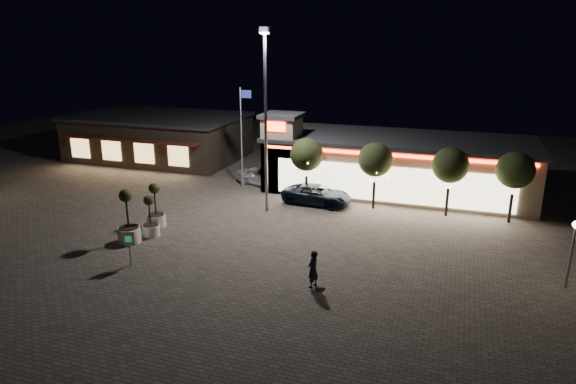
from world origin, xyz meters
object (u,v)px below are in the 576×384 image
(white_sedan, at_px, (260,177))
(planter_mid, at_px, (129,226))
(pedestrian, at_px, (313,269))
(pickup_truck, at_px, (317,195))
(valet_sign, at_px, (129,242))
(planter_left, at_px, (151,223))

(white_sedan, height_order, planter_mid, planter_mid)
(pedestrian, bearing_deg, planter_mid, -78.80)
(pickup_truck, relative_size, white_sedan, 1.24)
(white_sedan, relative_size, pedestrian, 2.15)
(valet_sign, bearing_deg, pickup_truck, 62.98)
(pedestrian, distance_m, valet_sign, 10.04)
(planter_mid, bearing_deg, planter_left, 61.44)
(white_sedan, bearing_deg, planter_left, -172.14)
(planter_left, bearing_deg, valet_sign, -72.05)
(pedestrian, relative_size, planter_mid, 0.58)
(valet_sign, bearing_deg, planter_left, 107.95)
(pickup_truck, distance_m, white_sedan, 6.70)
(planter_left, bearing_deg, pickup_truck, 49.08)
(pickup_truck, height_order, planter_mid, planter_mid)
(pedestrian, height_order, planter_left, planter_left)
(pickup_truck, height_order, white_sedan, pickup_truck)
(planter_left, bearing_deg, planter_mid, -118.56)
(pedestrian, bearing_deg, pickup_truck, -144.65)
(white_sedan, distance_m, planter_mid, 14.17)
(planter_mid, distance_m, valet_sign, 3.37)
(pedestrian, relative_size, planter_left, 0.73)
(white_sedan, height_order, planter_left, planter_left)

